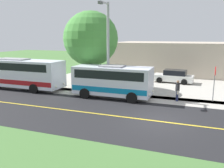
{
  "coord_description": "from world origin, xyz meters",
  "views": [
    {
      "loc": [
        14.02,
        2.19,
        5.23
      ],
      "look_at": [
        -3.5,
        -4.29,
        1.4
      ],
      "focal_mm": 37.63,
      "sensor_mm": 36.0,
      "label": 1
    }
  ],
  "objects_px": {
    "pedestrian_with_bags": "(178,90)",
    "commercial_building": "(194,58)",
    "stop_sign": "(215,78)",
    "transit_bus_rear": "(14,72)",
    "shuttle_bus_front": "(112,80)",
    "tree_curbside": "(91,39)",
    "parked_car_near": "(174,77)",
    "street_light_pole": "(108,46)"
  },
  "relations": [
    {
      "from": "pedestrian_with_bags",
      "to": "parked_car_near",
      "type": "height_order",
      "value": "pedestrian_with_bags"
    },
    {
      "from": "parked_car_near",
      "to": "tree_curbside",
      "type": "xyz_separation_m",
      "value": [
        5.79,
        -7.62,
        4.27
      ]
    },
    {
      "from": "commercial_building",
      "to": "transit_bus_rear",
      "type": "bearing_deg",
      "value": -44.71
    },
    {
      "from": "pedestrian_with_bags",
      "to": "shuttle_bus_front",
      "type": "bearing_deg",
      "value": -81.65
    },
    {
      "from": "tree_curbside",
      "to": "shuttle_bus_front",
      "type": "bearing_deg",
      "value": 49.25
    },
    {
      "from": "shuttle_bus_front",
      "to": "transit_bus_rear",
      "type": "xyz_separation_m",
      "value": [
        -0.02,
        -10.6,
        0.13
      ]
    },
    {
      "from": "transit_bus_rear",
      "to": "pedestrian_with_bags",
      "type": "height_order",
      "value": "transit_bus_rear"
    },
    {
      "from": "pedestrian_with_bags",
      "to": "parked_car_near",
      "type": "xyz_separation_m",
      "value": [
        -7.89,
        -1.1,
        -0.23
      ]
    },
    {
      "from": "shuttle_bus_front",
      "to": "street_light_pole",
      "type": "relative_size",
      "value": 0.85
    },
    {
      "from": "stop_sign",
      "to": "tree_curbside",
      "type": "distance_m",
      "value": 11.92
    },
    {
      "from": "tree_curbside",
      "to": "stop_sign",
      "type": "bearing_deg",
      "value": 83.53
    },
    {
      "from": "tree_curbside",
      "to": "pedestrian_with_bags",
      "type": "bearing_deg",
      "value": 76.45
    },
    {
      "from": "pedestrian_with_bags",
      "to": "commercial_building",
      "type": "distance_m",
      "value": 16.17
    },
    {
      "from": "transit_bus_rear",
      "to": "shuttle_bus_front",
      "type": "bearing_deg",
      "value": 89.92
    },
    {
      "from": "stop_sign",
      "to": "parked_car_near",
      "type": "relative_size",
      "value": 0.64
    },
    {
      "from": "shuttle_bus_front",
      "to": "pedestrian_with_bags",
      "type": "distance_m",
      "value": 5.46
    },
    {
      "from": "transit_bus_rear",
      "to": "parked_car_near",
      "type": "relative_size",
      "value": 2.37
    },
    {
      "from": "transit_bus_rear",
      "to": "stop_sign",
      "type": "relative_size",
      "value": 3.72
    },
    {
      "from": "transit_bus_rear",
      "to": "stop_sign",
      "type": "distance_m",
      "value": 18.78
    },
    {
      "from": "parked_car_near",
      "to": "transit_bus_rear",
      "type": "bearing_deg",
      "value": -59.76
    },
    {
      "from": "stop_sign",
      "to": "transit_bus_rear",
      "type": "bearing_deg",
      "value": -85.2
    },
    {
      "from": "shuttle_bus_front",
      "to": "commercial_building",
      "type": "height_order",
      "value": "commercial_building"
    },
    {
      "from": "shuttle_bus_front",
      "to": "commercial_building",
      "type": "relative_size",
      "value": 0.31
    },
    {
      "from": "transit_bus_rear",
      "to": "commercial_building",
      "type": "xyz_separation_m",
      "value": [
        -16.87,
        16.7,
        0.5
      ]
    },
    {
      "from": "shuttle_bus_front",
      "to": "stop_sign",
      "type": "height_order",
      "value": "stop_sign"
    },
    {
      "from": "street_light_pole",
      "to": "tree_curbside",
      "type": "distance_m",
      "value": 3.78
    },
    {
      "from": "transit_bus_rear",
      "to": "pedestrian_with_bags",
      "type": "distance_m",
      "value": 16.0
    },
    {
      "from": "shuttle_bus_front",
      "to": "parked_car_near",
      "type": "relative_size",
      "value": 1.5
    },
    {
      "from": "shuttle_bus_front",
      "to": "tree_curbside",
      "type": "distance_m",
      "value": 5.59
    },
    {
      "from": "stop_sign",
      "to": "tree_curbside",
      "type": "xyz_separation_m",
      "value": [
        -1.3,
        -11.47,
        3.0
      ]
    },
    {
      "from": "shuttle_bus_front",
      "to": "tree_curbside",
      "type": "bearing_deg",
      "value": -130.75
    },
    {
      "from": "stop_sign",
      "to": "commercial_building",
      "type": "distance_m",
      "value": 15.43
    },
    {
      "from": "parked_car_near",
      "to": "commercial_building",
      "type": "distance_m",
      "value": 8.54
    },
    {
      "from": "street_light_pole",
      "to": "stop_sign",
      "type": "bearing_deg",
      "value": 98.0
    },
    {
      "from": "parked_car_near",
      "to": "commercial_building",
      "type": "bearing_deg",
      "value": 167.39
    },
    {
      "from": "parked_car_near",
      "to": "tree_curbside",
      "type": "relative_size",
      "value": 0.59
    },
    {
      "from": "stop_sign",
      "to": "commercial_building",
      "type": "bearing_deg",
      "value": -172.51
    },
    {
      "from": "shuttle_bus_front",
      "to": "tree_curbside",
      "type": "xyz_separation_m",
      "value": [
        -2.89,
        -3.35,
        3.42
      ]
    },
    {
      "from": "parked_car_near",
      "to": "street_light_pole",
      "type": "bearing_deg",
      "value": -30.27
    },
    {
      "from": "tree_curbside",
      "to": "commercial_building",
      "type": "relative_size",
      "value": 0.35
    },
    {
      "from": "pedestrian_with_bags",
      "to": "street_light_pole",
      "type": "xyz_separation_m",
      "value": [
        0.42,
        -5.95,
        3.49
      ]
    },
    {
      "from": "transit_bus_rear",
      "to": "commercial_building",
      "type": "bearing_deg",
      "value": 135.29
    }
  ]
}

